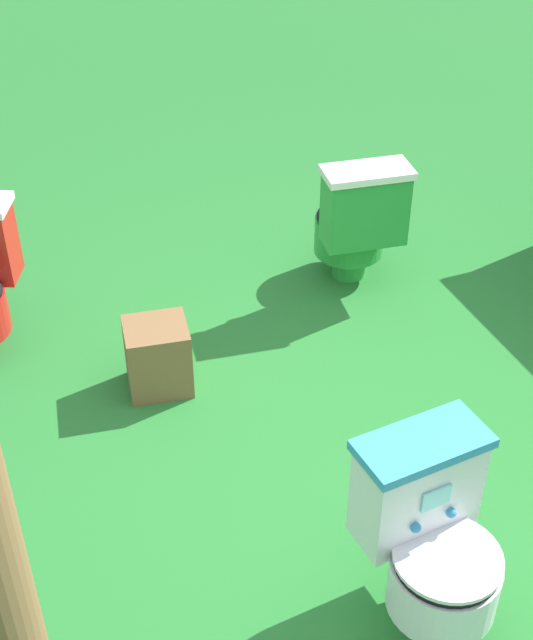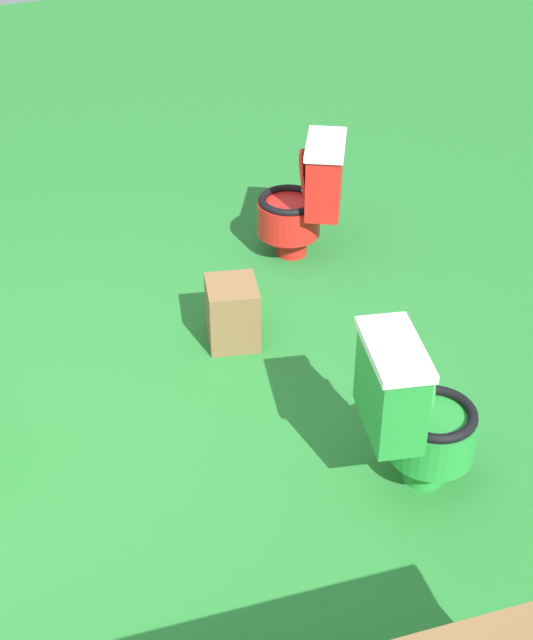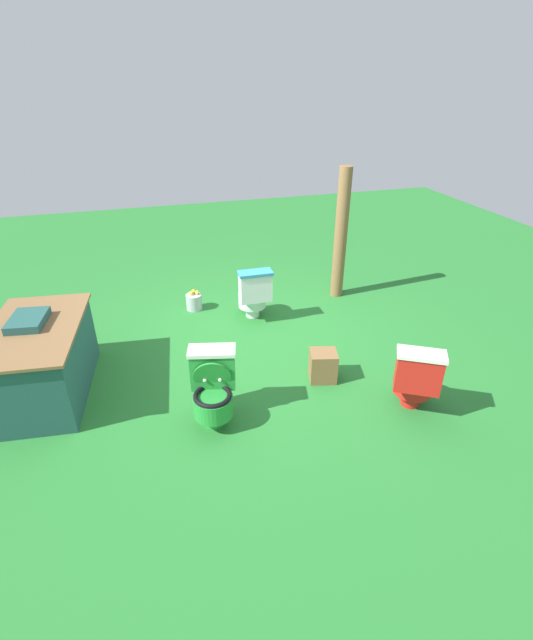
# 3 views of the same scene
# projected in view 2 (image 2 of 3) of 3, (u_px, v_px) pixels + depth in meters

# --- Properties ---
(ground) EXTENTS (14.00, 14.00, 0.00)m
(ground) POSITION_uv_depth(u_px,v_px,m) (91.00, 446.00, 4.18)
(ground) COLOR #26752D
(toilet_red) EXTENTS (0.63, 0.59, 0.73)m
(toilet_red) POSITION_uv_depth(u_px,v_px,m) (305.00, 198.00, 5.35)
(toilet_red) COLOR red
(toilet_red) RESTS_ON ground
(toilet_green) EXTENTS (0.57, 0.51, 0.73)m
(toilet_green) POSITION_uv_depth(u_px,v_px,m) (414.00, 412.00, 3.80)
(toilet_green) COLOR green
(toilet_green) RESTS_ON ground
(small_crate) EXTENTS (0.32, 0.34, 0.34)m
(small_crate) POSITION_uv_depth(u_px,v_px,m) (232.00, 313.00, 4.75)
(small_crate) COLOR brown
(small_crate) RESTS_ON ground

